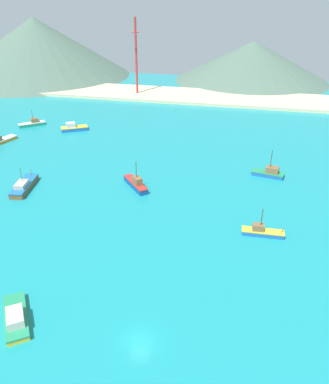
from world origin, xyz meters
The scene contains 12 objects.
ground centered at (0.00, 30.00, -0.25)m, with size 260.00×280.00×0.50m.
fishing_boat_2 centered at (-59.30, 76.23, 0.79)m, with size 7.86×7.19×5.10m.
fishing_boat_3 centered at (-17.22, -0.71, 0.78)m, with size 7.57×8.96×2.19m.
fishing_boat_5 centered at (16.34, 54.44, 0.91)m, with size 7.91×4.14×6.66m.
fishing_boat_6 centered at (-13.08, 41.26, 0.97)m, with size 7.58×8.18×6.55m.
fishing_boat_9 centered at (-44.08, 74.90, 0.92)m, with size 8.65×6.77×2.64m.
fishing_boat_10 centered at (-37.34, 34.71, 0.85)m, with size 4.85×10.98×5.49m.
fishing_boat_11 centered at (14.96, 28.33, 0.72)m, with size 7.72×2.28×5.47m.
beach_strip centered at (0.00, 124.95, 0.60)m, with size 247.00×24.32×1.20m, color beige.
hill_west centered at (-98.27, 151.33, 13.99)m, with size 91.76×91.76×27.98m.
hill_central centered at (7.89, 164.02, 9.20)m, with size 73.50×73.50×18.40m.
radio_tower centered at (-37.34, 122.74, 15.52)m, with size 3.04×2.43×30.44m.
Camera 1 is at (11.12, -33.27, 40.16)m, focal length 36.14 mm.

